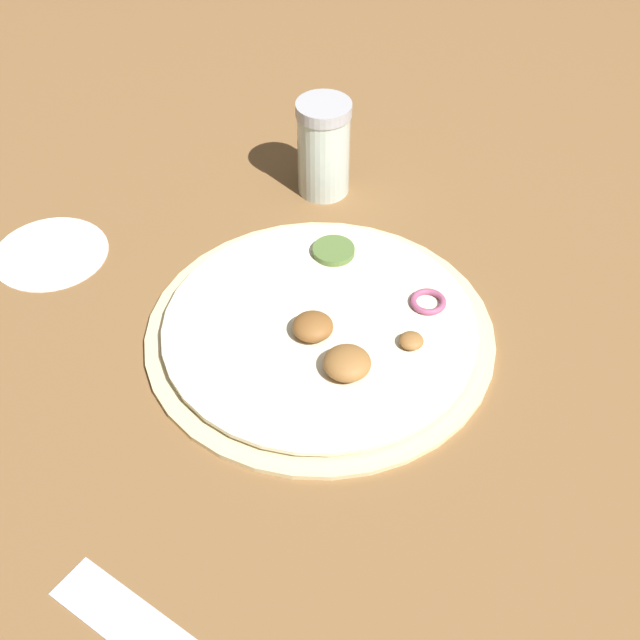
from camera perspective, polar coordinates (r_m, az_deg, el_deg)
The scene contains 4 objects.
ground_plane at distance 0.76m, azimuth 0.00°, elevation -1.02°, with size 3.00×3.00×0.00m, color brown.
pizza at distance 0.76m, azimuth 0.10°, elevation -0.68°, with size 0.30×0.30×0.03m.
spice_jar at distance 0.89m, azimuth 0.23°, elevation 10.98°, with size 0.05×0.05×0.10m.
flour_patch at distance 0.88m, azimuth -16.86°, elevation 4.12°, with size 0.11×0.11×0.00m.
Camera 1 is at (0.46, 0.27, 0.55)m, focal length 50.00 mm.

